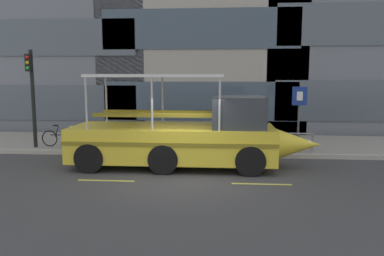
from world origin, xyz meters
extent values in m
plane|color=#3D3D3F|center=(0.00, 0.00, 0.00)|extent=(120.00, 120.00, 0.00)
cube|color=gray|center=(0.00, 5.60, 0.09)|extent=(32.00, 4.80, 0.18)
cube|color=#B2ADA3|center=(0.00, 3.11, 0.09)|extent=(32.00, 0.18, 0.18)
cube|color=#DBD64C|center=(-2.40, -0.69, 0.00)|extent=(1.80, 0.12, 0.01)
cube|color=#DBD64C|center=(2.40, -0.69, 0.00)|extent=(1.80, 0.12, 0.01)
cube|color=#4C5660|center=(-8.65, 8.37, 1.77)|extent=(10.35, 0.06, 1.94)
cube|color=#4C5660|center=(-8.65, 8.37, 5.30)|extent=(10.35, 0.06, 1.94)
cube|color=#3D4C5B|center=(-0.02, 8.37, 1.90)|extent=(10.46, 0.06, 2.09)
cube|color=#3D4C5B|center=(-0.02, 8.37, 5.70)|extent=(10.46, 0.06, 2.09)
cube|color=#4C5660|center=(9.21, 8.37, 1.95)|extent=(10.53, 0.06, 2.15)
cube|color=#4C5660|center=(9.21, 8.37, 5.86)|extent=(10.53, 0.06, 2.15)
cylinder|color=gray|center=(-0.38, 3.45, 0.94)|extent=(10.40, 0.07, 0.07)
cylinder|color=gray|center=(-0.38, 3.45, 0.56)|extent=(10.40, 0.06, 0.06)
cylinder|color=gray|center=(-5.58, 3.45, 0.56)|extent=(0.09, 0.09, 0.76)
cylinder|color=gray|center=(-3.50, 3.45, 0.56)|extent=(0.09, 0.09, 0.76)
cylinder|color=gray|center=(-1.42, 3.45, 0.56)|extent=(0.09, 0.09, 0.76)
cylinder|color=gray|center=(0.66, 3.45, 0.56)|extent=(0.09, 0.09, 0.76)
cylinder|color=gray|center=(2.74, 3.45, 0.56)|extent=(0.09, 0.09, 0.76)
cylinder|color=gray|center=(4.83, 3.45, 0.56)|extent=(0.09, 0.09, 0.76)
cylinder|color=black|center=(-6.87, 3.67, 2.26)|extent=(0.16, 0.16, 4.16)
cube|color=black|center=(-6.87, 3.47, 3.79)|extent=(0.24, 0.20, 0.72)
sphere|color=red|center=(-6.87, 3.36, 4.01)|extent=(0.14, 0.14, 0.14)
sphere|color=gold|center=(-6.87, 3.36, 3.79)|extent=(0.14, 0.14, 0.14)
sphere|color=green|center=(-6.87, 3.36, 3.57)|extent=(0.14, 0.14, 0.14)
cylinder|color=#4C4F54|center=(4.34, 3.94, 1.48)|extent=(0.08, 0.08, 2.60)
cube|color=navy|center=(4.34, 3.89, 2.43)|extent=(0.60, 0.04, 0.76)
cube|color=white|center=(4.34, 3.87, 2.43)|extent=(0.24, 0.01, 0.36)
torus|color=black|center=(-5.29, 3.89, 0.53)|extent=(0.70, 0.04, 0.70)
torus|color=black|center=(-6.33, 3.89, 0.53)|extent=(0.70, 0.04, 0.70)
cylinder|color=black|center=(-5.81, 3.89, 0.69)|extent=(0.95, 0.04, 0.04)
cylinder|color=black|center=(-5.99, 3.89, 0.83)|extent=(0.19, 0.04, 0.51)
cube|color=black|center=(-6.03, 3.89, 1.11)|extent=(0.20, 0.08, 0.06)
cylinder|color=#A5A5AA|center=(-5.33, 3.89, 1.03)|extent=(0.03, 0.46, 0.03)
cube|color=yellow|center=(-0.56, 1.38, 0.87)|extent=(7.15, 2.49, 1.19)
cone|color=yellow|center=(3.82, 1.38, 0.87)|extent=(1.61, 1.13, 1.13)
cylinder|color=yellow|center=(-4.14, 1.38, 0.87)|extent=(0.36, 1.13, 1.13)
cube|color=olive|center=(-0.56, 0.12, 1.02)|extent=(7.15, 0.04, 0.12)
sphere|color=white|center=(4.22, 1.38, 0.92)|extent=(0.22, 0.22, 0.22)
cube|color=#33383D|center=(1.76, 1.38, 2.00)|extent=(1.79, 2.09, 1.07)
cube|color=silver|center=(-1.10, 1.38, 3.25)|extent=(4.65, 2.29, 0.10)
cylinder|color=#B2B2B7|center=(1.11, 2.48, 2.33)|extent=(0.07, 0.07, 1.74)
cylinder|color=#B2B2B7|center=(1.11, 0.29, 2.33)|extent=(0.07, 0.07, 1.74)
cylinder|color=#B2B2B7|center=(-1.10, 2.48, 2.33)|extent=(0.07, 0.07, 1.74)
cylinder|color=#B2B2B7|center=(-1.10, 0.29, 2.33)|extent=(0.07, 0.07, 1.74)
cylinder|color=#B2B2B7|center=(-3.30, 2.48, 2.33)|extent=(0.07, 0.07, 1.74)
cylinder|color=#B2B2B7|center=(-3.30, 0.29, 2.33)|extent=(0.07, 0.07, 1.74)
cube|color=olive|center=(-1.10, 1.98, 1.91)|extent=(4.28, 0.28, 0.12)
cube|color=olive|center=(-1.10, 0.79, 1.91)|extent=(4.28, 0.28, 0.12)
cylinder|color=black|center=(2.12, 2.53, 0.50)|extent=(1.00, 0.28, 1.00)
cylinder|color=black|center=(2.12, 0.24, 0.50)|extent=(1.00, 0.28, 1.00)
cylinder|color=black|center=(-0.74, 2.53, 0.50)|extent=(1.00, 0.28, 1.00)
cylinder|color=black|center=(-0.74, 0.24, 0.50)|extent=(1.00, 0.28, 1.00)
cylinder|color=black|center=(-3.24, 2.53, 0.50)|extent=(1.00, 0.28, 1.00)
cylinder|color=black|center=(-3.24, 0.24, 0.50)|extent=(1.00, 0.28, 1.00)
cylinder|color=#1E2338|center=(2.27, 4.10, 0.60)|extent=(0.11, 0.11, 0.84)
cylinder|color=#1E2338|center=(2.21, 4.25, 0.60)|extent=(0.11, 0.11, 0.84)
cube|color=#38383D|center=(2.24, 4.18, 1.32)|extent=(0.28, 0.36, 0.59)
cylinder|color=#38383D|center=(2.31, 3.98, 1.29)|extent=(0.07, 0.07, 0.53)
cylinder|color=#38383D|center=(2.17, 4.37, 1.29)|extent=(0.07, 0.07, 0.53)
sphere|color=beige|center=(2.24, 4.18, 1.75)|extent=(0.23, 0.23, 0.23)
camera|label=1|loc=(1.20, -11.91, 3.23)|focal=35.45mm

